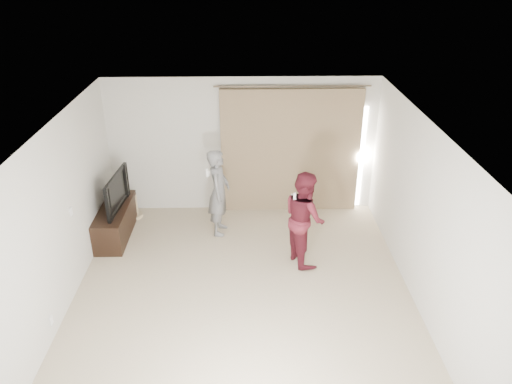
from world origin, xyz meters
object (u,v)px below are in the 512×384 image
tv (111,192)px  person_man (219,192)px  person_woman (304,218)px  tv_console (115,222)px

tv → person_man: (1.85, 0.09, -0.08)m
tv → person_man: 1.85m
tv → person_man: bearing=-82.4°
person_man → person_woman: person_man is taller
tv_console → tv: size_ratio=1.29×
person_man → tv_console: bearing=-177.3°
person_woman → person_man: bearing=146.2°
tv_console → tv: bearing=0.0°
person_man → person_woman: bearing=-33.8°
tv_console → person_woman: person_woman is taller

